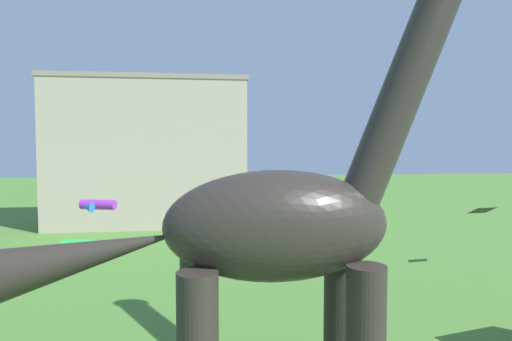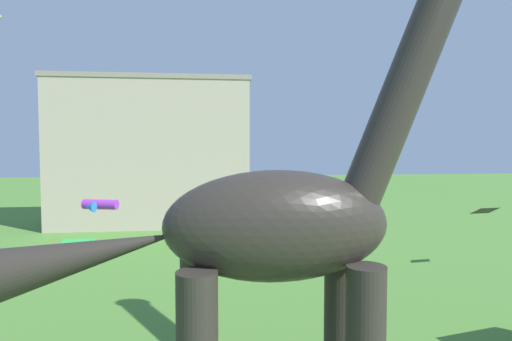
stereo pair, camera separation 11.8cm
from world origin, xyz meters
name	(u,v)px [view 1 (the left image)]	position (x,y,z in m)	size (l,w,h in m)	color
dinosaur_sculpture	(274,226)	(1.73, 4.61, 6.23)	(16.49, 3.49, 17.24)	#2D2823
kite_trailing	(96,205)	(-6.98, 19.02, 5.08)	(2.31, 2.17, 0.65)	purple
kite_far_right	(392,83)	(15.08, 25.52, 13.88)	(0.90, 0.90, 0.99)	pink
kite_high_left	(482,211)	(19.10, 19.40, 4.19)	(1.72, 1.28, 2.12)	black
kite_far_left	(76,245)	(-4.80, 6.58, 5.36)	(1.12, 0.84, 0.25)	green
background_building_block	(150,152)	(-6.16, 41.32, 8.08)	(21.41, 9.49, 16.14)	#B7A893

